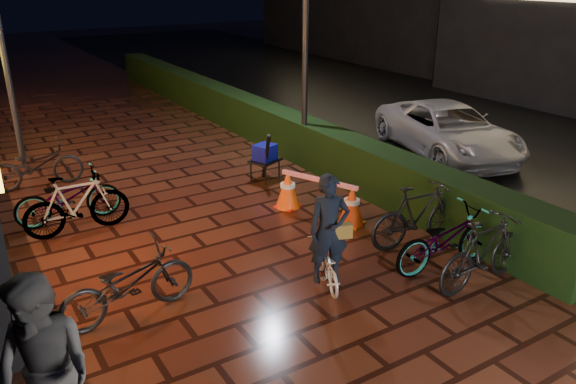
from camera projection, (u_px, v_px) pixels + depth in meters
ground at (308, 300)px, 7.76m from camera, size 80.00×80.00×0.00m
asphalt_road at (472, 128)px, 16.12m from camera, size 11.00×60.00×0.01m
hedge at (247, 115)px, 15.50m from camera, size 0.70×20.00×1.00m
bystander_person at (45, 375)px, 4.89m from camera, size 1.15×1.19×1.93m
van at (448, 130)px, 13.65m from camera, size 3.06×4.76×1.22m
lamp_post_hedge at (305, 52)px, 12.08m from camera, size 0.45×0.16×4.70m
lamp_post_sf at (2, 46)px, 11.94m from camera, size 0.47×0.24×4.98m
cyclist at (328, 246)px, 7.90m from camera, size 0.81×1.25×1.70m
traffic_barrier at (319, 197)px, 10.30m from camera, size 1.08×1.79×0.74m
cart_assembly at (265, 154)px, 11.95m from camera, size 0.75×0.80×1.13m
parked_bikes_storefront at (72, 206)px, 9.60m from camera, size 2.06×6.44×1.07m
parked_bikes_hedge at (447, 235)px, 8.50m from camera, size 2.04×2.08×1.07m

